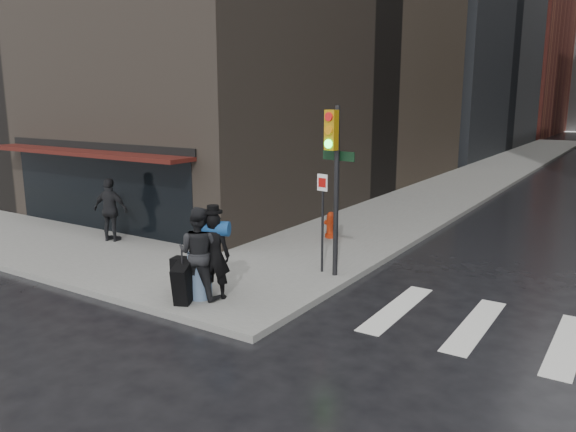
# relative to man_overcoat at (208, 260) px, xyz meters

# --- Properties ---
(ground) EXTENTS (140.00, 140.00, 0.00)m
(ground) POSITION_rel_man_overcoat_xyz_m (-0.10, 0.97, -1.00)
(ground) COLOR black
(ground) RESTS_ON ground
(sidewalk_left) EXTENTS (4.00, 50.00, 0.15)m
(sidewalk_left) POSITION_rel_man_overcoat_xyz_m (-0.10, 27.97, -0.92)
(sidewalk_left) COLOR slate
(sidewalk_left) RESTS_ON ground
(bldg_left_far) EXTENTS (22.00, 20.00, 26.00)m
(bldg_left_far) POSITION_rel_man_overcoat_xyz_m (-13.10, 62.97, 12.00)
(bldg_left_far) COLOR brown
(bldg_left_far) RESTS_ON ground
(storefront) EXTENTS (8.40, 1.11, 2.83)m
(storefront) POSITION_rel_man_overcoat_xyz_m (-7.10, 2.87, 0.83)
(storefront) COLOR black
(storefront) RESTS_ON ground
(man_overcoat) EXTENTS (1.00, 1.35, 2.02)m
(man_overcoat) POSITION_rel_man_overcoat_xyz_m (0.00, 0.00, 0.00)
(man_overcoat) COLOR black
(man_overcoat) RESTS_ON ground
(man_jeans) EXTENTS (1.43, 0.94, 1.96)m
(man_jeans) POSITION_rel_man_overcoat_xyz_m (-0.20, -0.03, 0.13)
(man_jeans) COLOR black
(man_jeans) RESTS_ON ground
(man_greycoat) EXTENTS (1.18, 0.73, 1.87)m
(man_greycoat) POSITION_rel_man_overcoat_xyz_m (-5.60, 2.18, 0.08)
(man_greycoat) COLOR black
(man_greycoat) RESTS_ON ground
(traffic_light) EXTENTS (0.98, 0.53, 3.98)m
(traffic_light) POSITION_rel_man_overcoat_xyz_m (1.41, 2.79, 1.72)
(traffic_light) COLOR black
(traffic_light) RESTS_ON ground
(fire_hydrant) EXTENTS (0.46, 0.35, 0.79)m
(fire_hydrant) POSITION_rel_man_overcoat_xyz_m (-0.38, 6.03, -0.49)
(fire_hydrant) COLOR #932209
(fire_hydrant) RESTS_ON ground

